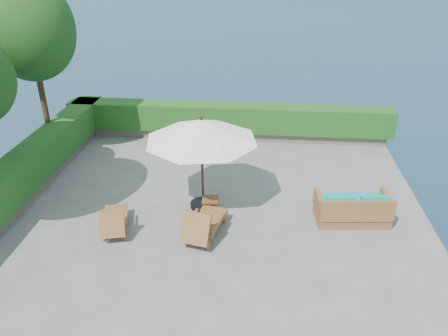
# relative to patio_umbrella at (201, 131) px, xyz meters

# --- Properties ---
(ground) EXTENTS (12.00, 12.00, 0.00)m
(ground) POSITION_rel_patio_umbrella_xyz_m (0.27, -0.46, -2.35)
(ground) COLOR gray
(ground) RESTS_ON ground
(foundation) EXTENTS (12.00, 12.00, 3.00)m
(foundation) POSITION_rel_patio_umbrella_xyz_m (0.27, -0.46, -3.90)
(foundation) COLOR #4D473D
(foundation) RESTS_ON ocean
(ocean) EXTENTS (600.00, 600.00, 0.00)m
(ocean) POSITION_rel_patio_umbrella_xyz_m (0.27, -0.46, -5.35)
(ocean) COLOR #152F41
(ocean) RESTS_ON ground
(planter_wall_far) EXTENTS (12.00, 0.60, 0.36)m
(planter_wall_far) POSITION_rel_patio_umbrella_xyz_m (0.27, 5.14, -2.17)
(planter_wall_far) COLOR #655D50
(planter_wall_far) RESTS_ON ground
(planter_wall_left) EXTENTS (0.60, 12.00, 0.36)m
(planter_wall_left) POSITION_rel_patio_umbrella_xyz_m (-5.33, -0.46, -2.17)
(planter_wall_left) COLOR #655D50
(planter_wall_left) RESTS_ON ground
(hedge_far) EXTENTS (12.40, 0.90, 1.00)m
(hedge_far) POSITION_rel_patio_umbrella_xyz_m (0.27, 5.14, -1.50)
(hedge_far) COLOR #1C4614
(hedge_far) RESTS_ON planter_wall_far
(hedge_left) EXTENTS (0.90, 12.40, 1.00)m
(hedge_left) POSITION_rel_patio_umbrella_xyz_m (-5.33, -0.46, -1.50)
(hedge_left) COLOR #1C4614
(hedge_left) RESTS_ON planter_wall_left
(tree_far) EXTENTS (2.80, 2.80, 6.03)m
(tree_far) POSITION_rel_patio_umbrella_xyz_m (-5.73, 2.74, 2.06)
(tree_far) COLOR #3F2F18
(tree_far) RESTS_ON ground
(patio_umbrella) EXTENTS (3.67, 3.67, 2.78)m
(patio_umbrella) POSITION_rel_patio_umbrella_xyz_m (0.00, 0.00, 0.00)
(patio_umbrella) COLOR black
(patio_umbrella) RESTS_ON ground
(lounge_left) EXTENTS (0.96, 1.60, 0.86)m
(lounge_left) POSITION_rel_patio_umbrella_xyz_m (-2.14, -1.45, -1.99)
(lounge_left) COLOR brown
(lounge_left) RESTS_ON ground
(lounge_right) EXTENTS (1.06, 1.82, 0.99)m
(lounge_right) POSITION_rel_patio_umbrella_xyz_m (0.22, -1.49, -1.93)
(lounge_right) COLOR brown
(lounge_right) RESTS_ON ground
(side_table) EXTENTS (0.46, 0.46, 0.47)m
(side_table) POSITION_rel_patio_umbrella_xyz_m (0.25, -0.34, -1.96)
(side_table) COLOR brown
(side_table) RESTS_ON ground
(wicker_loveseat) EXTENTS (2.05, 1.19, 0.96)m
(wicker_loveseat) POSITION_rel_patio_umbrella_xyz_m (4.14, -0.39, -1.97)
(wicker_loveseat) COLOR brown
(wicker_loveseat) RESTS_ON ground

